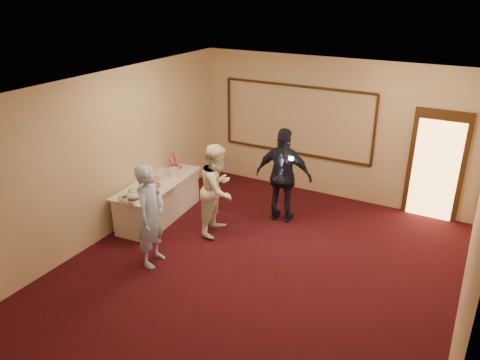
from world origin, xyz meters
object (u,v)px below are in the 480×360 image
at_px(buffet_table, 159,200).
at_px(cupcake_stand, 174,161).
at_px(pavlova_tray, 134,196).
at_px(tart, 154,186).
at_px(woman, 218,189).
at_px(plate_stack_b, 173,172).
at_px(plate_stack_a, 159,178).
at_px(man, 151,216).
at_px(guest, 284,176).

xyz_separation_m(buffet_table, cupcake_stand, (-0.16, 0.79, 0.54)).
xyz_separation_m(buffet_table, pavlova_tray, (0.15, -0.85, 0.46)).
height_order(tart, woman, woman).
height_order(cupcake_stand, tart, cupcake_stand).
height_order(plate_stack_b, woman, woman).
height_order(plate_stack_a, woman, woman).
height_order(tart, man, man).
xyz_separation_m(tart, guest, (2.11, 1.31, 0.15)).
distance_m(cupcake_stand, plate_stack_b, 0.49).
bearing_deg(man, plate_stack_a, 24.73).
relative_size(plate_stack_a, guest, 0.10).
distance_m(plate_stack_b, man, 1.94).
xyz_separation_m(cupcake_stand, plate_stack_a, (0.17, -0.75, -0.07)).
height_order(cupcake_stand, woman, woman).
bearing_deg(plate_stack_b, cupcake_stand, 122.50).
height_order(cupcake_stand, guest, guest).
relative_size(plate_stack_b, woman, 0.12).
bearing_deg(pavlova_tray, plate_stack_b, 92.09).
height_order(buffet_table, pavlova_tray, pavlova_tray).
relative_size(buffet_table, guest, 1.15).
bearing_deg(buffet_table, cupcake_stand, 101.32).
bearing_deg(guest, plate_stack_b, 11.93).
bearing_deg(buffet_table, tart, -64.89).
relative_size(pavlova_tray, woman, 0.33).
height_order(cupcake_stand, plate_stack_a, cupcake_stand).
bearing_deg(cupcake_stand, buffet_table, -78.68).
bearing_deg(buffet_table, pavlova_tray, -80.13).
distance_m(tart, guest, 2.49).
distance_m(buffet_table, pavlova_tray, 0.98).
height_order(pavlova_tray, plate_stack_a, pavlova_tray).
bearing_deg(man, guest, -35.99).
height_order(plate_stack_a, plate_stack_b, plate_stack_b).
bearing_deg(plate_stack_a, pavlova_tray, -81.45).
relative_size(plate_stack_a, man, 0.11).
distance_m(cupcake_stand, woman, 1.66).
height_order(pavlova_tray, guest, guest).
xyz_separation_m(man, woman, (0.40, 1.45, -0.01)).
relative_size(buffet_table, tart, 8.18).
bearing_deg(plate_stack_a, cupcake_stand, 102.96).
distance_m(cupcake_stand, tart, 1.06).
xyz_separation_m(plate_stack_b, guest, (2.11, 0.70, 0.09)).
relative_size(plate_stack_b, tart, 0.78).
bearing_deg(guest, pavlova_tray, 36.65).
height_order(buffet_table, cupcake_stand, cupcake_stand).
height_order(plate_stack_a, tart, plate_stack_a).
bearing_deg(pavlova_tray, woman, 38.07).
bearing_deg(pavlova_tray, guest, 43.12).
xyz_separation_m(pavlova_tray, plate_stack_b, (-0.04, 1.23, 0.01)).
xyz_separation_m(pavlova_tray, woman, (1.19, 0.93, 0.02)).
bearing_deg(woman, pavlova_tray, 121.86).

